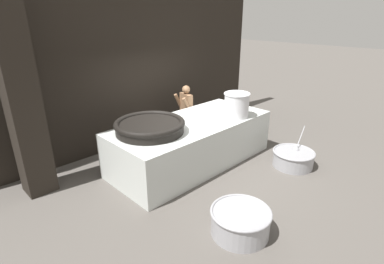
# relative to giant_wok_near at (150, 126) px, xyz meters

# --- Properties ---
(ground_plane) EXTENTS (60.00, 60.00, 0.00)m
(ground_plane) POSITION_rel_giant_wok_near_xyz_m (1.08, -0.15, -1.16)
(ground_plane) COLOR #56514C
(back_wall) EXTENTS (8.75, 0.24, 4.07)m
(back_wall) POSITION_rel_giant_wok_near_xyz_m (1.08, 1.95, 0.87)
(back_wall) COLOR black
(back_wall) RESTS_ON ground_plane
(support_pillar) EXTENTS (0.54, 0.54, 4.07)m
(support_pillar) POSITION_rel_giant_wok_near_xyz_m (-1.96, 1.15, 0.87)
(support_pillar) COLOR black
(support_pillar) RESTS_ON ground_plane
(hearth_platform) EXTENTS (3.87, 1.69, 1.03)m
(hearth_platform) POSITION_rel_giant_wok_near_xyz_m (1.08, -0.15, -0.65)
(hearth_platform) COLOR silver
(hearth_platform) RESTS_ON ground_plane
(giant_wok_near) EXTENTS (1.46, 1.46, 0.25)m
(giant_wok_near) POSITION_rel_giant_wok_near_xyz_m (0.00, 0.00, 0.00)
(giant_wok_near) COLOR black
(giant_wok_near) RESTS_ON hearth_platform
(stock_pot) EXTENTS (0.62, 0.62, 0.58)m
(stock_pot) POSITION_rel_giant_wok_near_xyz_m (2.06, -0.64, 0.17)
(stock_pot) COLOR silver
(stock_pot) RESTS_ON hearth_platform
(cook) EXTENTS (0.43, 0.61, 1.54)m
(cook) POSITION_rel_giant_wok_near_xyz_m (1.93, 0.95, -0.33)
(cook) COLOR #8C6647
(cook) RESTS_ON ground_plane
(prep_bowl_vegetables) EXTENTS (1.22, 0.95, 0.77)m
(prep_bowl_vegetables) POSITION_rel_giant_wok_near_xyz_m (2.60, -1.95, -0.95)
(prep_bowl_vegetables) COLOR #9E9EA3
(prep_bowl_vegetables) RESTS_ON ground_plane
(prep_bowl_meat) EXTENTS (0.98, 0.98, 0.43)m
(prep_bowl_meat) POSITION_rel_giant_wok_near_xyz_m (-0.13, -2.48, -0.92)
(prep_bowl_meat) COLOR #9E9EA3
(prep_bowl_meat) RESTS_ON ground_plane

